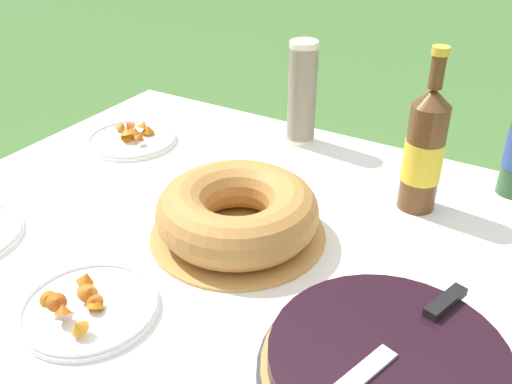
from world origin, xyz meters
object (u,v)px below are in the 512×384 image
Objects in this scene: serving_knife at (403,339)px; cup_stack at (302,94)px; cider_bottle_amber at (424,151)px; snack_plate_near at (132,138)px; bundt_cake at (238,213)px; berry_tart at (387,367)px; snack_plate_right at (88,306)px.

cup_stack reaches higher than serving_knife.
cider_bottle_amber is 0.75m from snack_plate_near.
cider_bottle_amber is (0.27, 0.29, 0.08)m from bundt_cake.
berry_tart is 1.61× the size of snack_plate_right.
cup_stack is (-0.47, 0.65, 0.10)m from berry_tart.
cup_stack reaches higher than snack_plate_right.
cider_bottle_amber reaches higher than cup_stack.
snack_plate_right is at bearing -56.78° from serving_knife.
snack_plate_near is at bearing 153.61° from berry_tart.
serving_knife is at bearing -52.61° from cup_stack.
cup_stack reaches higher than snack_plate_near.
cider_bottle_amber is 1.48× the size of snack_plate_near.
cider_bottle_amber is (0.36, -0.16, 0.00)m from cup_stack.
cup_stack is (-0.48, 0.62, 0.07)m from serving_knife.
snack_plate_near is (-0.85, 0.39, -0.05)m from serving_knife.
bundt_cake is 1.51× the size of snack_plate_right.
bundt_cake reaches higher than snack_plate_near.
cider_bottle_amber is at bearing 102.39° from berry_tart.
cup_stack is 1.14× the size of snack_plate_near.
snack_plate_near is at bearing -148.62° from cup_stack.
snack_plate_near is at bearing -97.72° from serving_knife.
berry_tart is 1.02× the size of serving_knife.
snack_plate_right is at bearing -107.01° from bundt_cake.
snack_plate_right is (-0.48, -0.14, -0.05)m from serving_knife.
snack_plate_right is (-0.01, -0.76, -0.12)m from cup_stack.
snack_plate_near is 0.65m from snack_plate_right.
cup_stack is 0.46m from snack_plate_near.
bundt_cake is 0.47m from cup_stack.
cup_stack is 1.16× the size of snack_plate_right.
snack_plate_right is (0.37, -0.53, -0.00)m from snack_plate_near.
serving_knife is at bearing 16.31° from snack_plate_right.
serving_knife is 0.94m from snack_plate_near.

